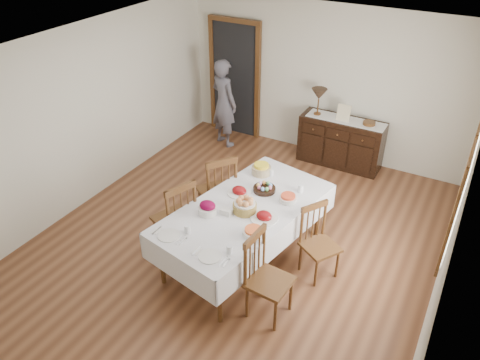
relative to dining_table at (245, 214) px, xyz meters
The scene contains 26 objects.
ground 0.77m from the dining_table, 139.42° to the left, with size 6.00×6.00×0.00m, color brown.
room_shell 1.19m from the dining_table, 121.61° to the left, with size 5.02×6.02×2.65m.
dining_table is the anchor object (origin of this frame).
chair_left_near 0.89m from the dining_table, 158.98° to the right, with size 0.59×0.59×1.11m.
chair_left_far 0.84m from the dining_table, 145.00° to the left, with size 0.65×0.65×1.11m.
chair_right_near 0.94m from the dining_table, 47.37° to the right, with size 0.47×0.47×1.06m.
chair_right_far 0.94m from the dining_table, 13.28° to the left, with size 0.54×0.54×0.95m.
sideboard 2.95m from the dining_table, 84.95° to the left, with size 1.40×0.51×0.84m.
person 3.22m from the dining_table, 125.40° to the left, with size 0.54×0.34×1.72m, color #565460.
bread_basket 0.19m from the dining_table, 64.35° to the right, with size 0.29×0.29×0.19m.
egg_basket 0.46m from the dining_table, 84.94° to the left, with size 0.29×0.29×0.10m.
ham_platter_a 0.34m from the dining_table, 131.93° to the left, with size 0.31×0.31×0.11m.
ham_platter_b 0.34m from the dining_table, 15.58° to the right, with size 0.33×0.33×0.11m.
beet_bowl 0.49m from the dining_table, 136.39° to the right, with size 0.23×0.23×0.17m.
carrot_bowl 0.57m from the dining_table, 43.50° to the left, with size 0.22×0.22×0.09m.
pineapple_bowl 0.84m from the dining_table, 103.17° to the left, with size 0.26×0.26×0.15m.
casserole_dish 0.54m from the dining_table, 50.99° to the right, with size 0.26×0.26×0.08m.
butter_dish 0.29m from the dining_table, 120.47° to the right, with size 0.15×0.12×0.07m.
setting_left 0.95m from the dining_table, 117.67° to the right, with size 0.44×0.31×0.10m.
setting_right 0.93m from the dining_table, 80.77° to the right, with size 0.44×0.31×0.10m.
glass_far_a 0.84m from the dining_table, 93.45° to the left, with size 0.07×0.07×0.09m.
glass_far_b 0.81m from the dining_table, 55.26° to the left, with size 0.07×0.07×0.10m.
runner 2.93m from the dining_table, 84.08° to the left, with size 1.30×0.35×0.01m.
table_lamp 2.94m from the dining_table, 93.84° to the left, with size 0.26×0.26×0.46m.
picture_frame 2.89m from the dining_table, 84.78° to the left, with size 0.22×0.08×0.28m.
deco_bowl 3.00m from the dining_table, 76.84° to the left, with size 0.20×0.20×0.06m.
Camera 1 is at (2.44, -4.27, 4.12)m, focal length 35.00 mm.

